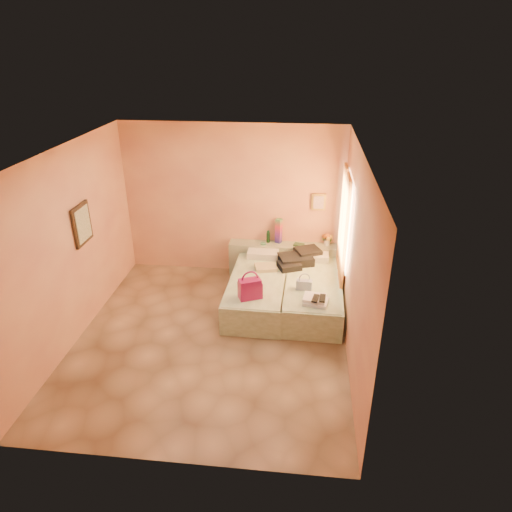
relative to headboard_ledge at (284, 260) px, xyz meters
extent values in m
plane|color=tan|center=(-0.98, -2.10, -0.33)|extent=(4.50, 4.50, 0.00)
cube|color=#E6B17A|center=(-0.98, 0.15, 1.07)|extent=(4.00, 0.02, 2.80)
cube|color=#E6B17A|center=(-2.98, -2.10, 1.07)|extent=(0.02, 4.50, 2.80)
cube|color=#E6B17A|center=(1.02, -2.10, 1.07)|extent=(0.02, 4.50, 2.80)
cube|color=silver|center=(-0.98, -2.10, 2.47)|extent=(4.00, 4.50, 0.02)
cube|color=#FFD59E|center=(1.00, -0.85, 1.18)|extent=(0.02, 1.10, 1.40)
cube|color=orange|center=(0.96, -1.00, 0.82)|extent=(0.05, 0.55, 2.20)
cube|color=orange|center=(0.96, -0.40, 0.82)|extent=(0.05, 0.45, 2.20)
cube|color=#322416|center=(-2.95, -1.70, 1.28)|extent=(0.04, 0.50, 0.60)
cube|color=gold|center=(0.57, 0.12, 1.12)|extent=(0.25, 0.04, 0.30)
cube|color=gray|center=(0.00, 0.00, 0.00)|extent=(2.05, 0.30, 0.65)
cube|color=beige|center=(-0.38, -1.05, -0.08)|extent=(0.95, 2.02, 0.50)
cube|color=beige|center=(0.52, -1.05, -0.08)|extent=(0.95, 2.02, 0.50)
cylinder|color=#163D24|center=(-0.31, 0.05, 0.44)|extent=(0.08, 0.08, 0.22)
cube|color=#931253|center=(-0.12, 0.07, 0.56)|extent=(0.13, 0.13, 0.46)
cylinder|color=#4F916E|center=(-0.39, -0.05, 0.34)|extent=(0.13, 0.13, 0.03)
cube|color=#244428|center=(0.26, -0.03, 0.34)|extent=(0.21, 0.17, 0.03)
cube|color=silver|center=(0.77, 0.06, 0.46)|extent=(0.25, 0.25, 0.26)
cube|color=#931253|center=(-0.44, -1.70, 0.34)|extent=(0.40, 0.32, 0.32)
cube|color=tan|center=(-0.29, -0.73, 0.21)|extent=(0.41, 0.36, 0.06)
cube|color=black|center=(0.27, -0.46, 0.27)|extent=(0.79, 0.79, 0.19)
cube|color=#3B568E|center=(0.38, -1.36, 0.26)|extent=(0.26, 0.12, 0.16)
cube|color=white|center=(0.56, -1.75, 0.23)|extent=(0.40, 0.36, 0.10)
cube|color=black|center=(0.60, -1.80, 0.29)|extent=(0.21, 0.25, 0.02)
camera|label=1|loc=(0.30, -7.66, 3.81)|focal=32.00mm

